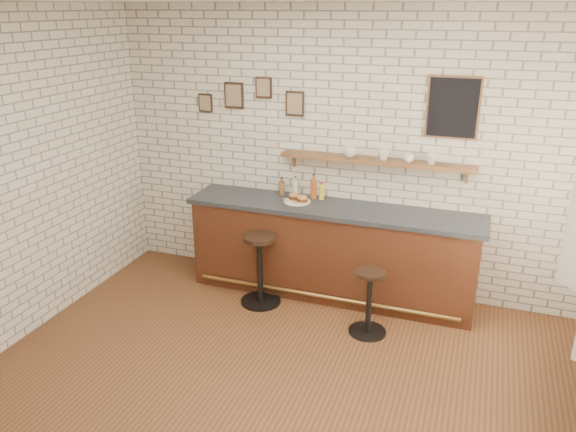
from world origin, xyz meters
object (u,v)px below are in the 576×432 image
bar_counter (331,251)px  shelf_cup_a (350,152)px  shelf_cup_b (384,155)px  bitters_bottle_amber (313,188)px  condiment_bottle_yellow (322,192)px  bar_stool_right (369,300)px  bitters_bottle_white (295,188)px  shelf_cup_d (432,159)px  shelf_cup_c (409,158)px  ciabatta_sandwich (298,198)px  bar_stool_left (260,267)px  bitters_bottle_brown (282,188)px  sandwich_plate (297,201)px

bar_counter → shelf_cup_a: bearing=61.4°
shelf_cup_a → shelf_cup_b: shelf_cup_a is taller
bar_counter → bitters_bottle_amber: size_ratio=11.32×
condiment_bottle_yellow → bar_stool_right: size_ratio=0.28×
bitters_bottle_white → shelf_cup_d: bearing=0.7°
bar_stool_right → condiment_bottle_yellow: bearing=131.4°
shelf_cup_c → ciabatta_sandwich: bearing=132.0°
bar_counter → shelf_cup_d: (0.93, 0.20, 1.04)m
bitters_bottle_white → shelf_cup_d: (1.41, 0.02, 0.45)m
shelf_cup_c → shelf_cup_d: bearing=-57.9°
bar_stool_left → bitters_bottle_brown: bearing=89.1°
shelf_cup_d → condiment_bottle_yellow: bearing=-176.1°
bar_counter → bitters_bottle_amber: (-0.27, 0.18, 0.62)m
bar_stool_left → bar_stool_right: (1.20, -0.19, -0.06)m
shelf_cup_a → bar_counter: bearing=-116.0°
shelf_cup_b → shelf_cup_c: size_ratio=0.93×
sandwich_plate → bar_stool_left: size_ratio=0.37×
bar_counter → shelf_cup_d: shelf_cup_d is taller
bar_counter → condiment_bottle_yellow: condiment_bottle_yellow is taller
sandwich_plate → bar_counter: bearing=-1.4°
bar_stool_right → shelf_cup_d: shelf_cup_d is taller
bitters_bottle_white → bar_stool_left: bearing=-105.1°
sandwich_plate → shelf_cup_a: shelf_cup_a is taller
bitters_bottle_white → bar_stool_right: bearing=-38.9°
bar_stool_right → bar_counter: bearing=130.6°
shelf_cup_b → shelf_cup_c: 0.25m
bitters_bottle_white → bar_stool_left: (-0.17, -0.63, -0.69)m
shelf_cup_a → shelf_cup_c: (0.60, 0.00, -0.01)m
sandwich_plate → shelf_cup_c: bearing=9.8°
sandwich_plate → shelf_cup_b: bearing=12.6°
bar_stool_left → condiment_bottle_yellow: bearing=53.6°
condiment_bottle_yellow → bar_stool_left: condiment_bottle_yellow is taller
bitters_bottle_brown → shelf_cup_b: bearing=0.9°
condiment_bottle_yellow → shelf_cup_b: shelf_cup_b is taller
bitters_bottle_amber → sandwich_plate: bearing=-125.6°
bitters_bottle_brown → shelf_cup_c: (1.35, 0.02, 0.45)m
condiment_bottle_yellow → shelf_cup_d: 1.21m
sandwich_plate → shelf_cup_b: shelf_cup_b is taller
bitters_bottle_white → bitters_bottle_amber: bitters_bottle_amber is taller
bitters_bottle_amber → bar_stool_right: size_ratio=0.42×
bar_stool_left → shelf_cup_a: (0.75, 0.65, 1.14)m
bar_counter → shelf_cup_b: shelf_cup_b is taller
bar_stool_left → shelf_cup_d: bearing=22.3°
bitters_bottle_white → bar_stool_left: 0.95m
bar_stool_left → shelf_cup_b: 1.71m
bitters_bottle_white → shelf_cup_c: bearing=0.8°
sandwich_plate → ciabatta_sandwich: ciabatta_sandwich is taller
bitters_bottle_white → shelf_cup_c: shelf_cup_c is taller
shelf_cup_c → shelf_cup_d: 0.22m
shelf_cup_d → shelf_cup_a: bearing=-176.9°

